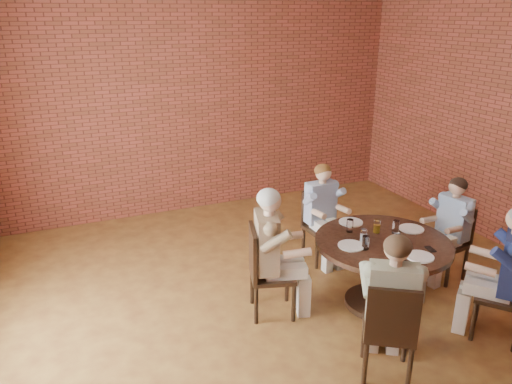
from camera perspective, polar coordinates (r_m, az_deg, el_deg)
name	(u,v)px	position (r m, az deg, el deg)	size (l,w,h in m)	color
floor	(306,324)	(5.16, 5.79, -14.78)	(7.00, 7.00, 0.00)	olive
wall_back	(195,100)	(7.58, -6.98, 10.44)	(7.00, 7.00, 0.00)	brown
dining_table	(381,260)	(5.32, 14.14, -7.56)	(1.37, 1.37, 0.75)	black
chair_a	(452,239)	(6.16, 21.51, -4.99)	(0.42, 0.42, 0.87)	black
diner_a	(450,230)	(6.06, 21.27, -4.04)	(0.46, 0.56, 1.22)	#3B659B
chair_b	(319,222)	(6.20, 7.20, -3.47)	(0.39, 0.39, 0.89)	black
diner_b	(323,214)	(6.09, 7.62, -2.55)	(0.47, 0.58, 1.24)	#8A96B0
chair_c	(264,268)	(5.05, 0.90, -8.70)	(0.54, 0.54, 0.95)	black
diner_c	(273,253)	(4.98, 1.92, -7.00)	(0.54, 0.66, 1.35)	brown
chair_d	(390,328)	(4.35, 15.03, -14.80)	(0.57, 0.57, 0.92)	black
diner_d	(391,307)	(4.33, 15.13, -12.54)	(0.51, 0.63, 1.31)	gray
chair_e	(512,291)	(5.24, 27.18, -10.06)	(0.59, 0.59, 0.93)	black
diner_e	(504,274)	(5.16, 26.52, -8.41)	(0.52, 0.64, 1.33)	navy
plate_a	(411,229)	(5.56, 17.34, -4.03)	(0.26, 0.26, 0.01)	white
plate_b	(351,222)	(5.57, 10.79, -3.39)	(0.26, 0.26, 0.01)	white
plate_c	(351,246)	(5.03, 10.81, -6.04)	(0.26, 0.26, 0.01)	white
plate_d	(420,257)	(4.98, 18.23, -7.02)	(0.26, 0.26, 0.01)	white
glass_a	(396,227)	(5.40, 15.68, -3.85)	(0.07, 0.07, 0.14)	white
glass_b	(377,226)	(5.37, 13.66, -3.83)	(0.07, 0.07, 0.14)	white
glass_c	(350,226)	(5.32, 10.68, -3.80)	(0.07, 0.07, 0.14)	white
glass_d	(364,236)	(5.11, 12.20, -4.92)	(0.07, 0.07, 0.14)	white
glass_e	(366,242)	(4.98, 12.43, -5.66)	(0.07, 0.07, 0.14)	white
glass_f	(399,249)	(4.92, 15.99, -6.27)	(0.07, 0.07, 0.14)	white
glass_g	(397,240)	(5.10, 15.80, -5.34)	(0.07, 0.07, 0.14)	white
smartphone	(430,249)	(5.17, 19.30, -6.18)	(0.06, 0.12, 0.01)	black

